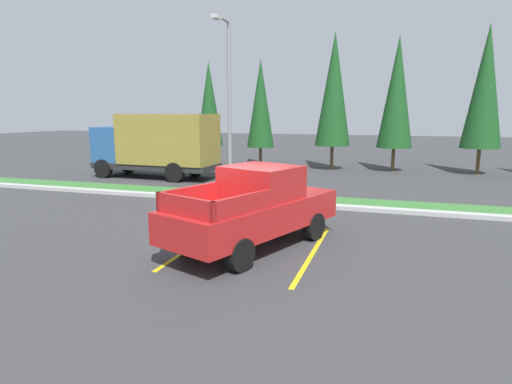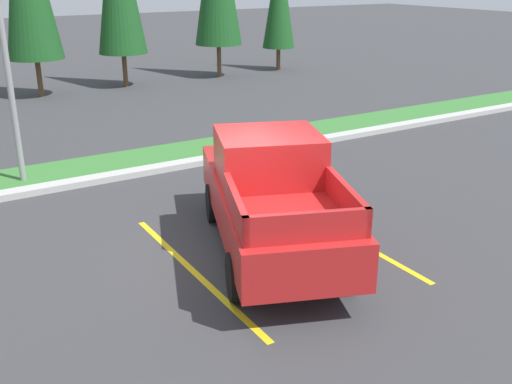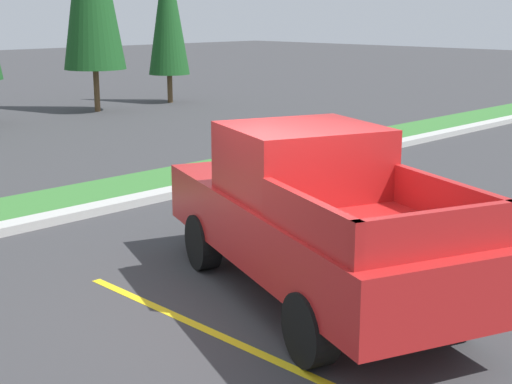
{
  "view_description": "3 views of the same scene",
  "coord_description": "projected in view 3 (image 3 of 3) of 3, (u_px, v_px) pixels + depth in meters",
  "views": [
    {
      "loc": [
        3.98,
        -10.49,
        3.45
      ],
      "look_at": [
        0.45,
        0.47,
        1.33
      ],
      "focal_mm": 30.18,
      "sensor_mm": 36.0,
      "label": 1
    },
    {
      "loc": [
        -4.64,
        -8.33,
        4.75
      ],
      "look_at": [
        0.78,
        0.55,
        0.84
      ],
      "focal_mm": 41.71,
      "sensor_mm": 36.0,
      "label": 2
    },
    {
      "loc": [
        -5.86,
        -5.73,
        3.43
      ],
      "look_at": [
        -0.28,
        -0.17,
        1.49
      ],
      "focal_mm": 51.41,
      "sensor_mm": 36.0,
      "label": 3
    }
  ],
  "objects": [
    {
      "name": "ground_plane",
      "position": [
        262.0,
        306.0,
        8.78
      ],
      "size": [
        120.0,
        120.0,
        0.0
      ],
      "primitive_type": "plane",
      "color": "#38383A"
    },
    {
      "name": "parking_line_near",
      "position": [
        219.0,
        335.0,
        7.98
      ],
      "size": [
        0.12,
        4.8,
        0.01
      ],
      "primitive_type": "cube",
      "color": "yellow",
      "rests_on": "ground"
    },
    {
      "name": "parking_line_far",
      "position": [
        385.0,
        267.0,
        10.11
      ],
      "size": [
        0.12,
        4.8,
        0.01
      ],
      "primitive_type": "cube",
      "color": "yellow",
      "rests_on": "ground"
    },
    {
      "name": "curb_strip",
      "position": [
        48.0,
        219.0,
        12.19
      ],
      "size": [
        56.0,
        0.4,
        0.15
      ],
      "primitive_type": "cube",
      "color": "#B2B2AD",
      "rests_on": "ground"
    },
    {
      "name": "grass_median",
      "position": [
        16.0,
        210.0,
        12.95
      ],
      "size": [
        56.0,
        1.8,
        0.06
      ],
      "primitive_type": "cube",
      "color": "#387533",
      "rests_on": "ground"
    },
    {
      "name": "pickup_truck_main",
      "position": [
        311.0,
        215.0,
        8.85
      ],
      "size": [
        3.65,
        5.55,
        2.1
      ],
      "color": "black",
      "rests_on": "ground"
    },
    {
      "name": "cypress_tree_far_right",
      "position": [
        168.0,
        8.0,
        27.76
      ],
      "size": [
        1.58,
        1.58,
        6.08
      ],
      "color": "brown",
      "rests_on": "ground"
    }
  ]
}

